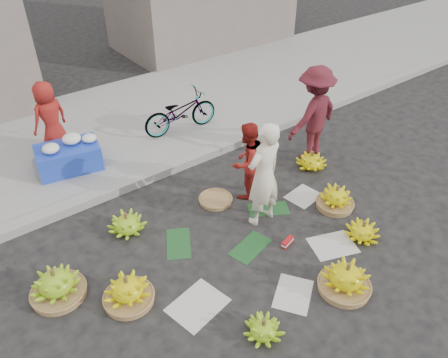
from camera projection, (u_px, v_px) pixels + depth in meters
ground at (247, 237)px, 6.58m from camera, size 80.00×80.00×0.00m
curb at (171, 167)px, 7.96m from camera, size 40.00×0.25×0.15m
sidewalk at (120, 124)px, 9.34m from camera, size 40.00×4.00×0.12m
newspaper_scatter at (283, 269)px, 6.06m from camera, size 3.20×1.80×0.00m
banana_leaves at (234, 232)px, 6.66m from camera, size 2.00×1.00×0.00m
banana_bunch_0 at (128, 291)px, 5.50m from camera, size 0.69×0.69×0.44m
banana_bunch_1 at (263, 329)px, 5.13m from camera, size 0.55×0.55×0.29m
banana_bunch_2 at (346, 278)px, 5.65m from camera, size 0.68×0.68×0.46m
banana_bunch_3 at (363, 231)px, 6.49m from camera, size 0.54×0.54×0.31m
banana_bunch_4 at (336, 198)px, 7.06m from camera, size 0.63×0.63×0.42m
banana_bunch_5 at (312, 161)px, 8.00m from camera, size 0.70×0.70×0.35m
banana_bunch_6 at (56, 284)px, 5.57m from camera, size 0.80×0.80×0.47m
banana_bunch_7 at (127, 223)px, 6.60m from camera, size 0.69×0.69×0.35m
basket_spare at (216, 200)px, 7.26m from camera, size 0.57×0.57×0.06m
incense_stack at (288, 242)px, 6.41m from camera, size 0.24×0.13×0.09m
vendor_cream at (264, 175)px, 6.41m from camera, size 0.66×0.46×1.71m
vendor_red at (247, 161)px, 7.04m from camera, size 0.74×0.62×1.35m
man_striped at (314, 114)px, 7.89m from camera, size 1.22×0.77×1.79m
flower_table at (69, 156)px, 7.72m from camera, size 1.18×0.86×0.62m
grey_bucket at (43, 169)px, 7.54m from camera, size 0.31×0.31×0.35m
flower_vendor at (50, 118)px, 7.97m from camera, size 0.77×0.62×1.38m
bicycle at (180, 112)px, 8.75m from camera, size 0.69×1.61×0.82m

